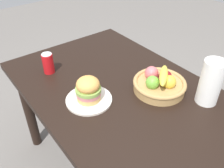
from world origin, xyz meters
TOP-DOWN VIEW (x-y plane):
  - dining_table at (0.00, 0.00)m, footprint 1.40×0.90m
  - plate at (-0.04, -0.19)m, footprint 0.24×0.24m
  - sandwich at (-0.04, -0.19)m, footprint 0.13×0.13m
  - soda_can at (-0.41, -0.24)m, footprint 0.07×0.07m
  - fruit_basket at (0.12, 0.16)m, footprint 0.29×0.29m
  - paper_towel_roll at (0.34, 0.29)m, footprint 0.11×0.11m

SIDE VIEW (x-z plane):
  - dining_table at x=0.00m, z-range 0.27..1.02m
  - plate at x=-0.04m, z-range 0.75..0.76m
  - fruit_basket at x=0.12m, z-range 0.73..0.87m
  - soda_can at x=-0.41m, z-range 0.75..0.88m
  - sandwich at x=-0.04m, z-range 0.76..0.89m
  - paper_towel_roll at x=0.34m, z-range 0.75..0.99m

